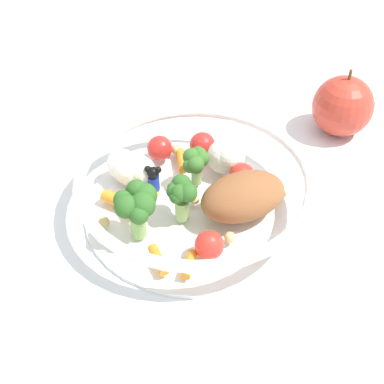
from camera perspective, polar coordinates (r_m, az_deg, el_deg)
ground_plane at (r=0.55m, az=0.74°, el=-2.27°), size 2.40×2.40×0.00m
food_container at (r=0.53m, az=0.16°, el=0.65°), size 0.24×0.24×0.07m
loose_apple at (r=0.66m, az=16.22°, el=9.05°), size 0.07×0.07×0.09m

